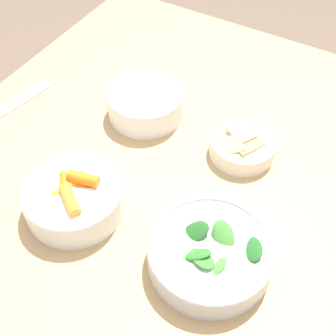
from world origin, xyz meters
name	(u,v)px	position (x,y,z in m)	size (l,w,h in m)	color
dining_table	(167,255)	(0.00, 0.00, 0.67)	(1.25, 1.02, 0.77)	tan
bowl_carrots	(74,196)	(-0.05, 0.15, 0.80)	(0.17, 0.17, 0.07)	white
bowl_greens	(211,253)	(-0.03, -0.10, 0.80)	(0.20, 0.20, 0.08)	silver
bowl_beans_hotdog	(145,103)	(0.22, 0.18, 0.80)	(0.15, 0.15, 0.06)	white
bowl_cookies	(242,145)	(0.22, -0.04, 0.79)	(0.13, 0.13, 0.04)	silver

